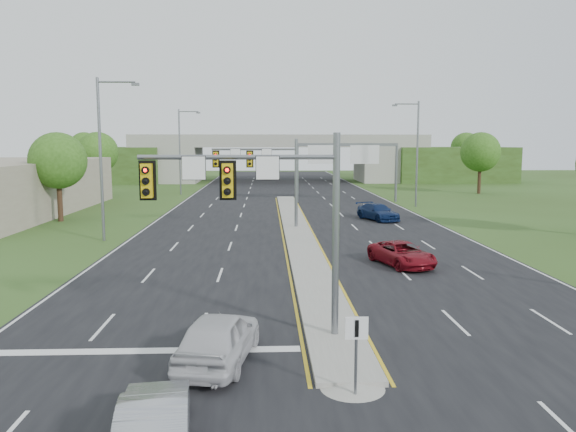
% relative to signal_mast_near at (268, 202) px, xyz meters
% --- Properties ---
extents(ground, '(240.00, 240.00, 0.00)m').
position_rel_signal_mast_near_xyz_m(ground, '(2.26, 0.07, -4.73)').
color(ground, '#304619').
rests_on(ground, ground).
extents(road, '(24.00, 160.00, 0.02)m').
position_rel_signal_mast_near_xyz_m(road, '(2.26, 35.07, -4.72)').
color(road, black).
rests_on(road, ground).
extents(median, '(2.00, 54.00, 0.16)m').
position_rel_signal_mast_near_xyz_m(median, '(2.26, 23.07, -4.63)').
color(median, gray).
rests_on(median, road).
extents(median_nose, '(2.00, 2.00, 0.16)m').
position_rel_signal_mast_near_xyz_m(median_nose, '(2.26, -3.93, -4.63)').
color(median_nose, gray).
rests_on(median_nose, road).
extents(lane_markings, '(23.72, 160.00, 0.01)m').
position_rel_signal_mast_near_xyz_m(lane_markings, '(1.66, 28.99, -4.70)').
color(lane_markings, gold).
rests_on(lane_markings, road).
extents(signal_mast_near, '(6.62, 0.60, 7.00)m').
position_rel_signal_mast_near_xyz_m(signal_mast_near, '(0.00, 0.00, 0.00)').
color(signal_mast_near, slate).
rests_on(signal_mast_near, ground).
extents(signal_mast_far, '(6.62, 0.60, 7.00)m').
position_rel_signal_mast_near_xyz_m(signal_mast_far, '(0.00, 25.00, 0.00)').
color(signal_mast_far, slate).
rests_on(signal_mast_far, ground).
extents(keep_right_sign, '(0.60, 0.13, 2.20)m').
position_rel_signal_mast_near_xyz_m(keep_right_sign, '(2.26, -4.45, -3.21)').
color(keep_right_sign, slate).
rests_on(keep_right_sign, ground).
extents(sign_gantry, '(11.58, 0.44, 6.67)m').
position_rel_signal_mast_near_xyz_m(sign_gantry, '(8.95, 44.99, 0.51)').
color(sign_gantry, slate).
rests_on(sign_gantry, ground).
extents(overpass, '(80.00, 14.00, 8.10)m').
position_rel_signal_mast_near_xyz_m(overpass, '(2.26, 80.07, -1.17)').
color(overpass, gray).
rests_on(overpass, ground).
extents(lightpole_l_mid, '(2.85, 0.25, 11.00)m').
position_rel_signal_mast_near_xyz_m(lightpole_l_mid, '(-11.03, 20.07, 1.38)').
color(lightpole_l_mid, slate).
rests_on(lightpole_l_mid, ground).
extents(lightpole_l_far, '(2.85, 0.25, 11.00)m').
position_rel_signal_mast_near_xyz_m(lightpole_l_far, '(-11.03, 55.07, 1.38)').
color(lightpole_l_far, slate).
rests_on(lightpole_l_far, ground).
extents(lightpole_r_far, '(2.85, 0.25, 11.00)m').
position_rel_signal_mast_near_xyz_m(lightpole_r_far, '(15.56, 40.07, 1.38)').
color(lightpole_r_far, slate).
rests_on(lightpole_r_far, ground).
extents(tree_l_near, '(4.80, 4.80, 7.60)m').
position_rel_signal_mast_near_xyz_m(tree_l_near, '(-17.74, 30.07, 0.45)').
color(tree_l_near, '#382316').
rests_on(tree_l_near, ground).
extents(tree_l_mid, '(5.20, 5.20, 8.12)m').
position_rel_signal_mast_near_xyz_m(tree_l_mid, '(-21.74, 55.07, 0.78)').
color(tree_l_mid, '#382316').
rests_on(tree_l_mid, ground).
extents(tree_r_mid, '(5.20, 5.20, 8.12)m').
position_rel_signal_mast_near_xyz_m(tree_r_mid, '(28.26, 55.07, 0.78)').
color(tree_r_mid, '#382316').
rests_on(tree_r_mid, ground).
extents(tree_back_a, '(6.00, 6.00, 8.85)m').
position_rel_signal_mast_near_xyz_m(tree_back_a, '(-35.74, 94.07, 1.11)').
color(tree_back_a, '#382316').
rests_on(tree_back_a, ground).
extents(tree_back_b, '(5.60, 5.60, 8.32)m').
position_rel_signal_mast_near_xyz_m(tree_back_b, '(-21.74, 94.07, 0.78)').
color(tree_back_b, '#382316').
rests_on(tree_back_b, ground).
extents(tree_back_c, '(5.60, 5.60, 8.32)m').
position_rel_signal_mast_near_xyz_m(tree_back_c, '(26.26, 94.07, 0.78)').
color(tree_back_c, '#382316').
rests_on(tree_back_c, ground).
extents(tree_back_d, '(6.00, 6.00, 8.85)m').
position_rel_signal_mast_near_xyz_m(tree_back_d, '(40.26, 94.07, 1.11)').
color(tree_back_d, '#382316').
rests_on(tree_back_d, ground).
extents(car_white, '(2.66, 4.92, 1.59)m').
position_rel_signal_mast_near_xyz_m(car_white, '(-1.53, -1.96, -3.91)').
color(car_white, silver).
rests_on(car_white, road).
extents(car_silver, '(1.98, 4.31, 1.37)m').
position_rel_signal_mast_near_xyz_m(car_silver, '(-2.48, -6.96, -4.02)').
color(car_silver, '#989A9F').
rests_on(car_silver, road).
extents(car_far_a, '(3.42, 5.06, 1.29)m').
position_rel_signal_mast_near_xyz_m(car_far_a, '(7.33, 11.42, -4.06)').
color(car_far_a, maroon).
rests_on(car_far_a, road).
extents(car_far_b, '(3.59, 5.26, 1.41)m').
position_rel_signal_mast_near_xyz_m(car_far_b, '(9.64, 29.66, -4.00)').
color(car_far_b, '#0B1C44').
rests_on(car_far_b, road).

